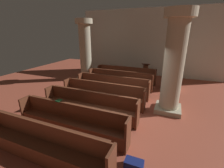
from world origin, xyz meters
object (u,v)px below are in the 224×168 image
(pillar_aisle_rear, at_px, (174,63))
(pew_row_1, at_px, (120,79))
(pew_row_4, at_px, (89,104))
(pew_row_5, at_px, (71,119))
(pew_row_6, at_px, (42,143))
(lectern, at_px, (145,73))
(pew_row_0, at_px, (126,74))
(pew_row_3, at_px, (103,93))
(hymn_book, at_px, (59,100))
(pillar_far_side, at_px, (85,49))
(kneeler_box_navy, at_px, (134,164))
(pew_row_2, at_px, (112,85))
(pillar_aisle_side, at_px, (175,53))

(pillar_aisle_rear, bearing_deg, pew_row_1, 145.79)
(pew_row_4, bearing_deg, pew_row_5, -90.00)
(pew_row_6, relative_size, lectern, 3.39)
(lectern, bearing_deg, pew_row_0, -137.19)
(pew_row_3, height_order, hymn_book, hymn_book)
(pew_row_0, height_order, pillar_far_side, pillar_far_side)
(pew_row_1, bearing_deg, pew_row_6, -90.00)
(pew_row_3, height_order, pew_row_4, same)
(pew_row_5, bearing_deg, kneeler_box_navy, -14.23)
(pew_row_0, distance_m, pillar_far_side, 3.03)
(pillar_far_side, bearing_deg, lectern, 19.25)
(pew_row_3, xyz_separation_m, pillar_aisle_rear, (2.69, 0.41, 1.46))
(pew_row_2, relative_size, pillar_far_side, 0.98)
(hymn_book, bearing_deg, pillar_far_side, 112.34)
(pew_row_3, height_order, lectern, lectern)
(pew_row_2, bearing_deg, pillar_far_side, 143.97)
(pew_row_2, distance_m, pew_row_4, 2.24)
(kneeler_box_navy, bearing_deg, pillar_far_side, 129.29)
(pew_row_4, relative_size, pillar_far_side, 0.98)
(pew_row_3, distance_m, lectern, 4.45)
(pew_row_4, bearing_deg, pew_row_1, 90.00)
(pew_row_2, height_order, pew_row_3, same)
(pew_row_3, distance_m, hymn_book, 2.18)
(pew_row_1, distance_m, kneeler_box_navy, 5.46)
(pew_row_0, height_order, lectern, lectern)
(pillar_far_side, relative_size, pillar_aisle_rear, 1.00)
(pew_row_0, xyz_separation_m, pew_row_5, (0.00, -5.60, 0.00))
(pew_row_5, height_order, pillar_far_side, pillar_far_side)
(pew_row_4, relative_size, kneeler_box_navy, 8.46)
(pew_row_4, height_order, lectern, lectern)
(pew_row_2, bearing_deg, lectern, 71.96)
(hymn_book, bearing_deg, pew_row_2, 80.27)
(pew_row_4, height_order, hymn_book, hymn_book)
(kneeler_box_navy, bearing_deg, pew_row_1, 112.90)
(pillar_far_side, relative_size, lectern, 3.47)
(hymn_book, bearing_deg, pew_row_0, 84.26)
(pew_row_5, relative_size, pillar_far_side, 0.98)
(pew_row_4, bearing_deg, pillar_far_side, 122.40)
(pillar_aisle_rear, height_order, kneeler_box_navy, pillar_aisle_rear)
(pillar_far_side, height_order, lectern, pillar_far_side)
(pew_row_6, bearing_deg, lectern, 82.26)
(pew_row_4, distance_m, hymn_book, 1.18)
(pillar_aisle_side, relative_size, pillar_aisle_rear, 1.00)
(pillar_aisle_rear, bearing_deg, pew_row_5, -135.43)
(pew_row_0, xyz_separation_m, lectern, (1.04, 0.97, -0.04))
(pillar_far_side, bearing_deg, pillar_aisle_side, 0.19)
(pew_row_2, distance_m, pillar_aisle_side, 3.62)
(pew_row_0, distance_m, pew_row_1, 1.12)
(pew_row_5, bearing_deg, pew_row_3, 90.00)
(pillar_aisle_rear, bearing_deg, pillar_aisle_side, 90.00)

